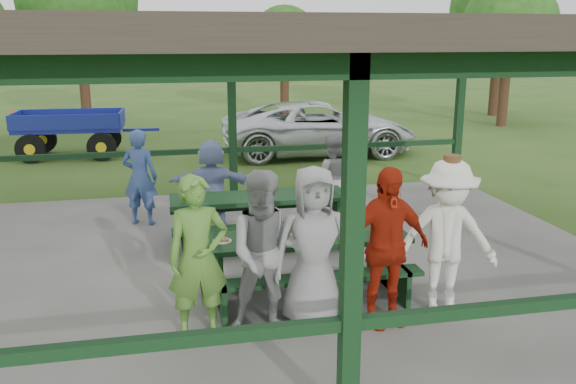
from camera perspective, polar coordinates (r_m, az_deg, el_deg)
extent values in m
plane|color=#2C4D18|center=(8.73, -1.99, -7.06)|extent=(90.00, 90.00, 0.00)
cube|color=#61615C|center=(8.71, -1.99, -6.75)|extent=(10.00, 8.00, 0.10)
cube|color=black|center=(4.70, 5.97, -5.57)|extent=(0.15, 0.15, 3.00)
cube|color=black|center=(11.98, -5.24, 6.76)|extent=(0.15, 0.15, 3.00)
cube|color=black|center=(13.42, 15.73, 7.11)|extent=(0.15, 0.15, 3.00)
cube|color=black|center=(4.85, -23.29, -13.87)|extent=(4.65, 0.10, 0.10)
cube|color=black|center=(12.04, -16.60, 3.35)|extent=(4.65, 0.10, 0.10)
cube|color=black|center=(12.58, 5.77, 4.35)|extent=(4.65, 0.10, 0.10)
cube|color=black|center=(4.42, 6.45, 11.72)|extent=(9.80, 0.15, 0.20)
cube|color=black|center=(11.88, -5.40, 13.46)|extent=(9.80, 0.15, 0.20)
cube|color=#312823|center=(8.11, -2.19, 14.60)|extent=(10.60, 8.60, 0.24)
cube|color=black|center=(7.39, 1.67, -4.34)|extent=(2.50, 0.75, 0.06)
cube|color=black|center=(6.99, 2.73, -8.06)|extent=(2.50, 0.28, 0.05)
cube|color=black|center=(8.00, 0.72, -5.08)|extent=(2.50, 0.28, 0.05)
cube|color=black|center=(7.35, -6.55, -7.42)|extent=(0.06, 0.70, 0.75)
cube|color=black|center=(7.82, 9.34, -6.15)|extent=(0.06, 0.70, 0.75)
cube|color=black|center=(7.41, -6.52, -8.49)|extent=(0.06, 1.39, 0.45)
cube|color=black|center=(7.87, 9.29, -7.17)|extent=(0.06, 1.39, 0.45)
cube|color=black|center=(9.22, -2.69, -0.50)|extent=(2.67, 0.75, 0.06)
cube|color=black|center=(8.78, -2.08, -3.28)|extent=(2.67, 0.28, 0.05)
cube|color=black|center=(9.83, -3.19, -1.34)|extent=(2.67, 0.28, 0.05)
cube|color=black|center=(9.21, -9.79, -2.95)|extent=(0.06, 0.70, 0.75)
cube|color=black|center=(9.56, 4.19, -2.12)|extent=(0.06, 0.70, 0.75)
cube|color=black|center=(9.26, -9.75, -3.84)|extent=(0.06, 1.39, 0.45)
cube|color=black|center=(9.61, 4.18, -2.98)|extent=(0.06, 1.39, 0.45)
cylinder|color=white|center=(7.22, -6.18, -4.58)|extent=(0.22, 0.22, 0.01)
torus|color=#945E34|center=(7.19, -6.48, -4.48)|extent=(0.10, 0.10, 0.03)
torus|color=#945E34|center=(7.20, -5.85, -4.45)|extent=(0.10, 0.10, 0.03)
torus|color=#945E34|center=(7.26, -6.22, -4.30)|extent=(0.10, 0.10, 0.03)
cylinder|color=white|center=(7.33, -0.22, -4.20)|extent=(0.22, 0.22, 0.01)
torus|color=#945E34|center=(7.29, -0.50, -4.11)|extent=(0.10, 0.10, 0.03)
torus|color=#945E34|center=(7.31, 0.12, -4.07)|extent=(0.10, 0.10, 0.03)
torus|color=#945E34|center=(7.36, -0.29, -3.93)|extent=(0.10, 0.10, 0.03)
cylinder|color=white|center=(7.46, 4.05, -3.90)|extent=(0.22, 0.22, 0.01)
torus|color=#945E34|center=(7.42, 3.80, -3.81)|extent=(0.10, 0.10, 0.03)
torus|color=#945E34|center=(7.44, 4.40, -3.77)|extent=(0.10, 0.10, 0.03)
torus|color=#945E34|center=(7.49, 3.96, -3.64)|extent=(0.10, 0.10, 0.03)
cylinder|color=white|center=(7.67, 9.13, -3.52)|extent=(0.22, 0.22, 0.01)
torus|color=#945E34|center=(7.64, 8.91, -3.43)|extent=(0.10, 0.10, 0.03)
torus|color=#945E34|center=(7.66, 9.47, -3.38)|extent=(0.10, 0.10, 0.03)
torus|color=#945E34|center=(7.71, 9.02, -3.26)|extent=(0.10, 0.10, 0.03)
cylinder|color=#381E0F|center=(7.13, -0.63, -4.37)|extent=(0.06, 0.06, 0.10)
cylinder|color=#381E0F|center=(7.14, -0.22, -4.34)|extent=(0.06, 0.06, 0.10)
cylinder|color=#381E0F|center=(7.20, 2.15, -4.18)|extent=(0.06, 0.06, 0.10)
cylinder|color=#381E0F|center=(7.38, 6.90, -3.82)|extent=(0.06, 0.06, 0.10)
cylinder|color=#381E0F|center=(7.43, 8.10, -3.73)|extent=(0.06, 0.06, 0.10)
cylinder|color=#381E0F|center=(7.44, 8.27, -3.72)|extent=(0.06, 0.06, 0.10)
cone|color=white|center=(7.42, -4.42, -3.65)|extent=(0.09, 0.09, 0.10)
cone|color=white|center=(7.44, -3.18, -3.57)|extent=(0.09, 0.09, 0.10)
cone|color=white|center=(7.66, 4.47, -3.07)|extent=(0.09, 0.09, 0.10)
cone|color=white|center=(7.83, 8.49, -2.78)|extent=(0.09, 0.09, 0.10)
imported|color=#568E32|center=(6.39, -8.41, -6.11)|extent=(0.68, 0.48, 1.74)
imported|color=gray|center=(6.38, -1.95, -5.82)|extent=(0.91, 0.73, 1.78)
imported|color=gray|center=(6.57, 2.38, -5.22)|extent=(0.90, 0.61, 1.78)
imported|color=#A7200D|center=(6.68, 9.06, -5.09)|extent=(1.08, 0.55, 1.77)
imported|color=white|center=(7.09, 14.62, -4.18)|extent=(1.27, 0.90, 1.79)
cylinder|color=brown|center=(6.87, 15.06, 2.42)|extent=(0.38, 0.38, 0.02)
cylinder|color=brown|center=(6.86, 15.09, 2.91)|extent=(0.23, 0.23, 0.11)
imported|color=#8397CB|center=(9.90, -7.13, 0.65)|extent=(1.43, 0.59, 1.50)
imported|color=#3A5697|center=(10.42, -13.68, 1.35)|extent=(0.68, 0.56, 1.62)
imported|color=gray|center=(10.20, 4.08, 1.21)|extent=(0.85, 0.72, 1.53)
imported|color=silver|center=(16.73, 2.93, 6.00)|extent=(5.30, 2.52, 1.46)
cube|color=navy|center=(17.40, -19.74, 5.66)|extent=(2.79, 1.48, 0.12)
cube|color=navy|center=(16.70, -20.20, 6.13)|extent=(2.73, 0.17, 0.39)
cube|color=navy|center=(18.03, -19.45, 6.76)|extent=(2.73, 0.17, 0.39)
cube|color=navy|center=(17.66, -24.20, 6.16)|extent=(0.11, 1.37, 0.39)
cube|color=navy|center=(17.18, -15.29, 6.72)|extent=(0.11, 1.37, 0.39)
cylinder|color=black|center=(16.93, -22.97, 3.73)|extent=(0.75, 0.21, 0.74)
cylinder|color=yellow|center=(16.93, -22.97, 3.73)|extent=(0.28, 0.23, 0.27)
cylinder|color=black|center=(18.34, -21.96, 4.58)|extent=(0.75, 0.21, 0.74)
cylinder|color=yellow|center=(18.34, -21.96, 4.58)|extent=(0.28, 0.23, 0.27)
cylinder|color=black|center=(16.61, -17.05, 4.06)|extent=(0.75, 0.21, 0.74)
cylinder|color=yellow|center=(16.61, -17.05, 4.06)|extent=(0.28, 0.23, 0.27)
cylinder|color=black|center=(18.04, -16.49, 4.89)|extent=(0.75, 0.21, 0.74)
cylinder|color=yellow|center=(18.04, -16.49, 4.89)|extent=(0.28, 0.23, 0.27)
cube|color=navy|center=(17.18, -13.59, 5.68)|extent=(0.98, 0.12, 0.08)
cone|color=#F2590C|center=(17.66, -24.39, 6.47)|extent=(0.04, 0.39, 0.39)
cylinder|color=#342015|center=(23.27, -18.54, 9.84)|extent=(0.36, 0.36, 3.20)
sphere|color=#214512|center=(23.25, -19.10, 16.61)|extent=(4.10, 4.10, 4.10)
cylinder|color=#342015|center=(25.47, -0.33, 9.77)|extent=(0.36, 0.36, 2.19)
sphere|color=#214512|center=(25.38, -0.33, 14.00)|extent=(2.80, 2.80, 2.80)
cylinder|color=#342015|center=(23.33, 19.56, 8.98)|extent=(0.36, 0.36, 2.57)
sphere|color=#214512|center=(23.25, 20.04, 14.39)|extent=(3.29, 3.29, 3.29)
cylinder|color=#342015|center=(26.33, 18.81, 10.14)|extent=(0.36, 0.36, 3.07)
sphere|color=#214512|center=(26.30, 19.30, 15.87)|extent=(3.93, 3.93, 3.93)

